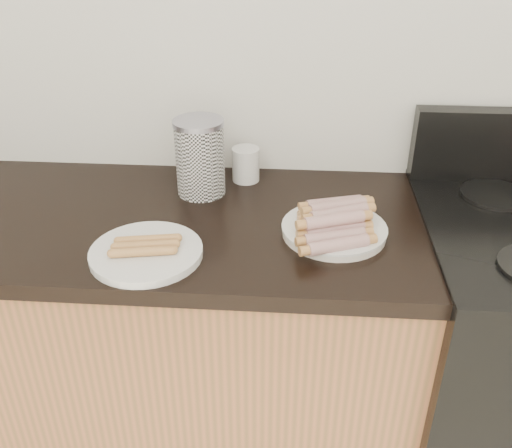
# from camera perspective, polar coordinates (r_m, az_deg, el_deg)

# --- Properties ---
(wall_back) EXTENTS (4.00, 0.04, 2.60)m
(wall_back) POSITION_cam_1_polar(r_m,az_deg,el_deg) (1.58, 1.50, 18.87)
(wall_back) COLOR silver
(wall_back) RESTS_ON ground
(cabinet_base) EXTENTS (2.20, 0.59, 0.86)m
(cabinet_base) POSITION_cam_1_polar(r_m,az_deg,el_deg) (1.88, -21.77, -11.43)
(cabinet_base) COLOR #A25E39
(cabinet_base) RESTS_ON floor
(burner_far_left) EXTENTS (0.18, 0.18, 0.01)m
(burner_far_left) POSITION_cam_1_polar(r_m,az_deg,el_deg) (1.64, 22.80, 2.72)
(burner_far_left) COLOR black
(burner_far_left) RESTS_ON stove
(main_plate) EXTENTS (0.25, 0.25, 0.02)m
(main_plate) POSITION_cam_1_polar(r_m,az_deg,el_deg) (1.38, 7.80, -0.71)
(main_plate) COLOR silver
(main_plate) RESTS_ON counter_slab
(side_plate) EXTENTS (0.27, 0.27, 0.02)m
(side_plate) POSITION_cam_1_polar(r_m,az_deg,el_deg) (1.31, -10.92, -2.85)
(side_plate) COLOR white
(side_plate) RESTS_ON counter_slab
(hotdog_pile) EXTENTS (0.14, 0.27, 0.06)m
(hotdog_pile) POSITION_cam_1_polar(r_m,az_deg,el_deg) (1.36, 7.89, 0.42)
(hotdog_pile) COLOR maroon
(hotdog_pile) RESTS_ON main_plate
(plain_sausages) EXTENTS (0.14, 0.10, 0.02)m
(plain_sausages) POSITION_cam_1_polar(r_m,az_deg,el_deg) (1.30, -11.00, -2.12)
(plain_sausages) COLOR #CF8248
(plain_sausages) RESTS_ON side_plate
(canister) EXTENTS (0.13, 0.13, 0.21)m
(canister) POSITION_cam_1_polar(r_m,az_deg,el_deg) (1.53, -5.61, 6.66)
(canister) COLOR white
(canister) RESTS_ON counter_slab
(mug) EXTENTS (0.10, 0.10, 0.10)m
(mug) POSITION_cam_1_polar(r_m,az_deg,el_deg) (1.61, -1.03, 5.98)
(mug) COLOR white
(mug) RESTS_ON counter_slab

